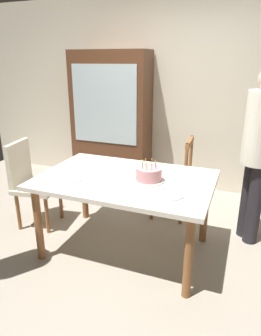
{
  "coord_description": "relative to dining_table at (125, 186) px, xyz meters",
  "views": [
    {
      "loc": [
        0.98,
        -2.4,
        1.77
      ],
      "look_at": [
        0.05,
        0.0,
        0.86
      ],
      "focal_mm": 32.59,
      "sensor_mm": 36.0,
      "label": 1
    }
  ],
  "objects": [
    {
      "name": "chair_upholstered",
      "position": [
        -1.18,
        0.1,
        -0.14
      ],
      "size": [
        0.5,
        0.5,
        0.95
      ],
      "color": "beige",
      "rests_on": "ground"
    },
    {
      "name": "person_guest",
      "position": [
        1.11,
        0.64,
        0.3
      ],
      "size": [
        0.32,
        0.32,
        1.71
      ],
      "color": "#262328",
      "rests_on": "ground"
    },
    {
      "name": "chair_spindle_back",
      "position": [
        0.25,
        0.85,
        -0.21
      ],
      "size": [
        0.46,
        0.46,
        0.95
      ],
      "color": "tan",
      "rests_on": "ground"
    },
    {
      "name": "fork_far_side",
      "position": [
        -0.24,
        0.24,
        0.09
      ],
      "size": [
        0.18,
        0.03,
        0.01
      ],
      "primitive_type": "cube",
      "rotation": [
        0.0,
        0.0,
        -0.09
      ],
      "color": "silver",
      "rests_on": "dining_table"
    },
    {
      "name": "dining_table",
      "position": [
        0.0,
        0.0,
        0.0
      ],
      "size": [
        1.57,
        1.05,
        0.76
      ],
      "color": "silver",
      "rests_on": "ground"
    },
    {
      "name": "fork_near_celebrant",
      "position": [
        -0.59,
        -0.23,
        0.09
      ],
      "size": [
        0.18,
        0.05,
        0.01
      ],
      "primitive_type": "cube",
      "rotation": [
        0.0,
        0.0,
        0.19
      ],
      "color": "silver",
      "rests_on": "dining_table"
    },
    {
      "name": "china_cabinet",
      "position": [
        -0.85,
        1.56,
        0.28
      ],
      "size": [
        1.1,
        0.45,
        1.9
      ],
      "color": "#56331E",
      "rests_on": "ground"
    },
    {
      "name": "birthday_cake",
      "position": [
        0.22,
        0.0,
        0.15
      ],
      "size": [
        0.28,
        0.28,
        0.19
      ],
      "color": "silver",
      "rests_on": "dining_table"
    },
    {
      "name": "plate_far_side",
      "position": [
        -0.08,
        0.24,
        0.09
      ],
      "size": [
        0.22,
        0.22,
        0.01
      ],
      "primitive_type": "cylinder",
      "color": "silver",
      "rests_on": "dining_table"
    },
    {
      "name": "plate_near_celebrant",
      "position": [
        -0.43,
        -0.24,
        0.09
      ],
      "size": [
        0.22,
        0.22,
        0.01
      ],
      "primitive_type": "cylinder",
      "color": "silver",
      "rests_on": "dining_table"
    },
    {
      "name": "plate_near_guest",
      "position": [
        0.47,
        -0.24,
        0.09
      ],
      "size": [
        0.22,
        0.22,
        0.01
      ],
      "primitive_type": "cylinder",
      "color": "silver",
      "rests_on": "dining_table"
    },
    {
      "name": "back_wall",
      "position": [
        0.0,
        1.85,
        0.63
      ],
      "size": [
        6.4,
        0.1,
        2.6
      ],
      "primitive_type": "cube",
      "color": "beige",
      "rests_on": "ground"
    },
    {
      "name": "ground",
      "position": [
        0.0,
        0.0,
        -0.67
      ],
      "size": [
        6.4,
        6.4,
        0.0
      ],
      "primitive_type": "plane",
      "color": "#9E9384"
    }
  ]
}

